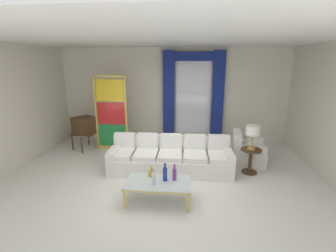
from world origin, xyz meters
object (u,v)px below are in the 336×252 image
Objects in this scene: bottle_crystal_tall at (165,173)px; round_side_table at (250,159)px; coffee_table at (158,183)px; vintage_tv at (84,126)px; armchair_white at (246,152)px; table_lamp_brass at (253,131)px; bottle_amber_squat at (174,174)px; bottle_ruby_flask at (152,173)px; peacock_figurine at (121,147)px; stained_glass_divider at (111,115)px; couch_white_long at (171,158)px; bottle_blue_decanter at (154,177)px.

bottle_crystal_tall reaches higher than round_side_table.
vintage_tv is (-2.57, 2.61, 0.35)m from coffee_table.
table_lamp_brass is (-0.04, -0.64, 0.74)m from armchair_white.
vintage_tv is 2.26× the size of round_side_table.
bottle_amber_squat is at bearing -142.15° from round_side_table.
bottle_ruby_flask is 2.45m from peacock_figurine.
vintage_tv is at bearing -174.48° from stained_glass_divider.
bottle_crystal_tall is 2.74m from peacock_figurine.
peacock_figurine is at bearing 120.66° from bottle_ruby_flask.
couch_white_long reaches higher than bottle_ruby_flask.
couch_white_long is 8.22× the size of bottle_crystal_tall.
stained_glass_divider is at bearing 122.71° from bottle_ruby_flask.
bottle_blue_decanter reaches higher than bottle_ruby_flask.
bottle_crystal_tall is 0.63× the size of table_lamp_brass.
coffee_table is 3.50× the size of bottle_blue_decanter.
vintage_tv is at bearing 165.45° from peacock_figurine.
stained_glass_divider is at bearing 125.32° from bottle_crystal_tall.
coffee_table is 2.70m from peacock_figurine.
coffee_table is (-0.12, -1.42, 0.07)m from couch_white_long.
bottle_crystal_tall is 2.38m from table_lamp_brass.
peacock_figurine is (1.18, -0.31, -0.51)m from vintage_tv.
stained_glass_divider is at bearing 161.30° from table_lamp_brass.
bottle_ruby_flask is 2.88m from armchair_white.
bottle_ruby_flask is at bearing -59.34° from peacock_figurine.
round_side_table is at bearing -93.61° from armchair_white.
table_lamp_brass is at bearing 0.00° from couch_white_long.
vintage_tv is at bearing 165.43° from round_side_table.
armchair_white is at bearing 46.19° from bottle_crystal_tall.
bottle_crystal_tall is 0.60× the size of round_side_table.
couch_white_long reaches higher than bottle_amber_squat.
vintage_tv is 1.46× the size of armchair_white.
peacock_figurine is at bearing 118.69° from bottle_blue_decanter.
bottle_blue_decanter is 0.26m from bottle_crystal_tall.
bottle_amber_squat is (0.18, -1.33, 0.23)m from couch_white_long.
coffee_table is 3.82× the size of bottle_amber_squat.
bottle_ruby_flask is 0.36× the size of peacock_figurine.
bottle_amber_squat is 3.35m from stained_glass_divider.
vintage_tv is (-2.51, 2.74, 0.18)m from bottle_blue_decanter.
armchair_white reaches higher than coffee_table.
coffee_table is 0.35m from bottle_amber_squat.
stained_glass_divider is (-3.79, 0.63, 0.77)m from armchair_white.
couch_white_long is 1.34× the size of stained_glass_divider.
stained_glass_divider reaches higher than bottle_blue_decanter.
vintage_tv is 4.67m from armchair_white.
vintage_tv is at bearing 134.54° from coffee_table.
armchair_white is 0.64m from round_side_table.
peacock_figurine is 1.01× the size of round_side_table.
bottle_blue_decanter is at bearing -134.04° from armchair_white.
bottle_crystal_tall is 0.16× the size of stained_glass_divider.
couch_white_long is 1.43m from coffee_table.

